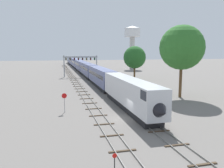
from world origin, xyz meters
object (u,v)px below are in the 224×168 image
at_px(passenger_train, 80,66).
at_px(trackside_tree_mid, 182,48).
at_px(water_tower, 132,36).
at_px(switch_stand, 115,165).
at_px(trackside_tree_left, 135,57).
at_px(stop_sign, 64,100).
at_px(signal_gantry, 81,61).

height_order(passenger_train, trackside_tree_mid, trackside_tree_mid).
relative_size(water_tower, trackside_tree_mid, 1.55).
xyz_separation_m(switch_stand, trackside_tree_mid, (19.75, 24.44, 9.21)).
distance_m(trackside_tree_left, trackside_tree_mid, 28.77).
bearing_deg(trackside_tree_mid, passenger_train, 101.32).
bearing_deg(stop_sign, trackside_tree_mid, 14.85).
bearing_deg(passenger_train, water_tower, 21.53).
distance_m(passenger_train, trackside_tree_mid, 64.85).
relative_size(passenger_train, trackside_tree_mid, 11.46).
distance_m(switch_stand, stop_sign, 18.70).
relative_size(passenger_train, water_tower, 7.41).
bearing_deg(trackside_tree_left, trackside_tree_mid, -91.24).
bearing_deg(signal_gantry, trackside_tree_left, -39.93).
relative_size(signal_gantry, switch_stand, 8.29).
relative_size(water_tower, trackside_tree_left, 2.05).
relative_size(passenger_train, stop_sign, 55.90).
bearing_deg(signal_gantry, switch_stand, -94.20).
height_order(switch_stand, stop_sign, stop_sign).
distance_m(signal_gantry, switch_stand, 66.45).
relative_size(stop_sign, trackside_tree_left, 0.27).
xyz_separation_m(water_tower, stop_sign, (-38.05, -80.28, -14.58)).
relative_size(water_tower, switch_stand, 14.88).
bearing_deg(passenger_train, stop_sign, -98.22).
distance_m(water_tower, trackside_tree_left, 48.87).
bearing_deg(switch_stand, stop_sign, 98.94).
height_order(signal_gantry, trackside_tree_left, trackside_tree_left).
bearing_deg(trackside_tree_left, passenger_train, 111.01).
distance_m(passenger_train, water_tower, 33.18).
bearing_deg(water_tower, signal_gantry, -132.87).
height_order(passenger_train, switch_stand, passenger_train).
bearing_deg(water_tower, switch_stand, -109.60).
bearing_deg(trackside_tree_left, stop_sign, -123.89).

